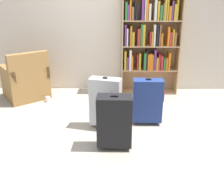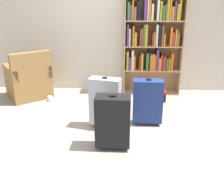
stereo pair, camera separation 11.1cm
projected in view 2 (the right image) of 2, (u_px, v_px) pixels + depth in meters
The scene contains 9 objects.
ground_plane at pixel (105, 128), 3.66m from camera, with size 8.79×8.79×0.00m, color #9E9384.
back_wall at pixel (111, 24), 4.84m from camera, with size 5.02×0.10×2.60m, color beige.
bookshelf at pixel (152, 40), 4.69m from camera, with size 1.08×0.32×1.84m.
armchair at pixel (29, 81), 4.70m from camera, with size 0.98×0.98×0.90m.
mug at pixel (50, 98), 4.59m from camera, with size 0.12×0.08×0.10m.
storage_box at pixel (154, 94), 4.63m from camera, with size 0.40×0.29×0.19m.
suitcase_navy_blue at pixel (148, 101), 3.66m from camera, with size 0.43×0.21×0.71m.
suitcase_black at pixel (113, 121), 3.07m from camera, with size 0.43×0.25×0.71m.
suitcase_silver at pixel (105, 102), 3.56m from camera, with size 0.46×0.28×0.76m.
Camera 2 is at (0.26, -3.23, 1.79)m, focal length 40.35 mm.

